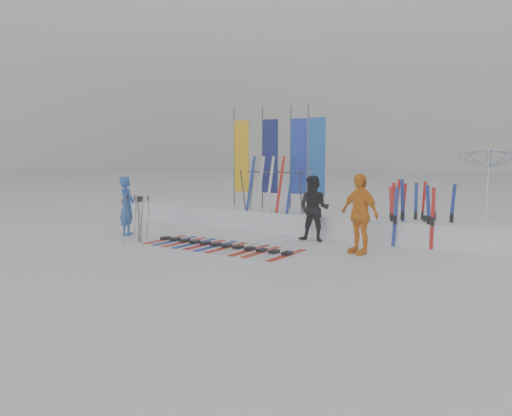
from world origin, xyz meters
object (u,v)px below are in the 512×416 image
Objects in this scene: ski_rack at (275,185)px; ski_row at (221,246)px; person_blue at (127,206)px; person_yellow at (359,214)px; person_black at (314,209)px; tent_canopy at (486,193)px.

ski_row is at bearing -85.75° from ski_rack.
person_blue is 0.42× the size of ski_row.
person_blue is at bearing -147.40° from person_yellow.
ski_rack is at bearing 174.42° from person_yellow.
person_black is 0.62× the size of tent_canopy.
ski_row is (-1.58, -2.00, -0.84)m from person_black.
ski_rack is at bearing -160.93° from tent_canopy.
ski_row is 3.27m from ski_rack.
person_blue is 0.96× the size of person_black.
ski_rack reaches higher than ski_row.
person_blue is at bearing -150.66° from tent_canopy.
person_blue is 0.59× the size of tent_canopy.
person_black is at bearing -28.48° from ski_rack.
tent_canopy reaches higher than ski_rack.
person_yellow reaches higher than person_blue.
tent_canopy is at bearing -90.00° from person_blue.
person_black is 0.86× the size of ski_rack.
tent_canopy is 1.40× the size of ski_rack.
person_blue is 10.00m from tent_canopy.
person_blue is 3.47m from ski_row.
person_black is 1.84m from person_yellow.
person_yellow is 3.91m from ski_rack.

